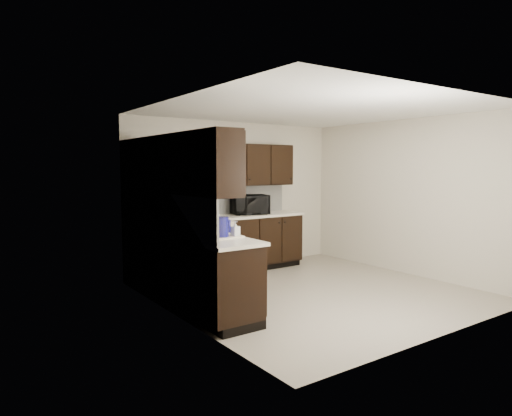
{
  "coord_description": "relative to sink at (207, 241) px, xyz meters",
  "views": [
    {
      "loc": [
        -4.22,
        -4.62,
        1.73
      ],
      "look_at": [
        -0.55,
        0.6,
        1.16
      ],
      "focal_mm": 32.0,
      "sensor_mm": 36.0,
      "label": 1
    }
  ],
  "objects": [
    {
      "name": "floor",
      "position": [
        1.68,
        0.01,
        -0.88
      ],
      "size": [
        4.0,
        4.0,
        0.0
      ],
      "primitive_type": "plane",
      "color": "#A09584",
      "rests_on": "ground"
    },
    {
      "name": "ceiling",
      "position": [
        1.68,
        0.01,
        1.62
      ],
      "size": [
        4.0,
        4.0,
        0.0
      ],
      "primitive_type": "plane",
      "rotation": [
        3.14,
        0.0,
        0.0
      ],
      "color": "white",
      "rests_on": "wall_back"
    },
    {
      "name": "wall_back",
      "position": [
        1.68,
        2.01,
        0.37
      ],
      "size": [
        4.0,
        0.02,
        2.5
      ],
      "primitive_type": "cube",
      "color": "beige",
      "rests_on": "floor"
    },
    {
      "name": "wall_left",
      "position": [
        -0.32,
        0.01,
        0.37
      ],
      "size": [
        0.02,
        4.0,
        2.5
      ],
      "primitive_type": "cube",
      "color": "beige",
      "rests_on": "floor"
    },
    {
      "name": "wall_right",
      "position": [
        3.68,
        0.01,
        0.37
      ],
      "size": [
        0.02,
        4.0,
        2.5
      ],
      "primitive_type": "cube",
      "color": "beige",
      "rests_on": "floor"
    },
    {
      "name": "wall_front",
      "position": [
        1.68,
        -1.99,
        0.37
      ],
      "size": [
        4.0,
        0.02,
        2.5
      ],
      "primitive_type": "cube",
      "color": "beige",
      "rests_on": "floor"
    },
    {
      "name": "lower_cabinets",
      "position": [
        0.67,
        1.12,
        -0.47
      ],
      "size": [
        3.0,
        2.8,
        0.9
      ],
      "color": "black",
      "rests_on": "floor"
    },
    {
      "name": "countertop",
      "position": [
        0.67,
        1.12,
        0.04
      ],
      "size": [
        3.03,
        2.83,
        0.04
      ],
      "color": "silver",
      "rests_on": "lower_cabinets"
    },
    {
      "name": "backsplash",
      "position": [
        0.46,
        1.33,
        0.3
      ],
      "size": [
        3.0,
        2.8,
        0.48
      ],
      "color": "silver",
      "rests_on": "countertop"
    },
    {
      "name": "upper_cabinets",
      "position": [
        0.58,
        1.22,
        0.89
      ],
      "size": [
        3.0,
        2.8,
        0.7
      ],
      "color": "black",
      "rests_on": "wall_back"
    },
    {
      "name": "dishwasher",
      "position": [
        0.98,
        1.42,
        -0.33
      ],
      "size": [
        0.58,
        0.04,
        0.78
      ],
      "color": "beige",
      "rests_on": "lower_cabinets"
    },
    {
      "name": "sink",
      "position": [
        0.0,
        0.0,
        0.0
      ],
      "size": [
        0.54,
        0.82,
        0.42
      ],
      "color": "beige",
      "rests_on": "countertop"
    },
    {
      "name": "microwave",
      "position": [
        1.77,
        1.71,
        0.22
      ],
      "size": [
        0.67,
        0.53,
        0.33
      ],
      "primitive_type": "imported",
      "rotation": [
        0.0,
        0.0,
        -0.25
      ],
      "color": "black",
      "rests_on": "countertop"
    },
    {
      "name": "soap_bottle_a",
      "position": [
        0.2,
        -0.3,
        0.15
      ],
      "size": [
        0.09,
        0.1,
        0.18
      ],
      "primitive_type": "imported",
      "rotation": [
        0.0,
        0.0,
        0.15
      ],
      "color": "gray",
      "rests_on": "countertop"
    },
    {
      "name": "soap_bottle_b",
      "position": [
        -0.19,
        0.08,
        0.18
      ],
      "size": [
        0.12,
        0.12,
        0.24
      ],
      "primitive_type": "imported",
      "rotation": [
        0.0,
        0.0,
        0.3
      ],
      "color": "gray",
      "rests_on": "countertop"
    },
    {
      "name": "toaster_oven",
      "position": [
        -0.07,
        1.78,
        0.17
      ],
      "size": [
        0.39,
        0.32,
        0.22
      ],
      "primitive_type": "cube",
      "rotation": [
        0.0,
        0.0,
        -0.18
      ],
      "color": "silver",
      "rests_on": "countertop"
    },
    {
      "name": "storage_bin",
      "position": [
        0.03,
        0.41,
        0.16
      ],
      "size": [
        0.61,
        0.53,
        0.2
      ],
      "primitive_type": "cube",
      "rotation": [
        0.0,
        0.0,
        0.33
      ],
      "color": "silver",
      "rests_on": "countertop"
    },
    {
      "name": "blue_pitcher",
      "position": [
        0.03,
        -0.29,
        0.18
      ],
      "size": [
        0.21,
        0.21,
        0.24
      ],
      "primitive_type": "cylinder",
      "rotation": [
        0.0,
        0.0,
        -0.39
      ],
      "color": "#0F0F8A",
      "rests_on": "countertop"
    },
    {
      "name": "teal_tumbler",
      "position": [
        0.2,
        1.36,
        0.15
      ],
      "size": [
        0.1,
        0.1,
        0.18
      ],
      "primitive_type": "cylinder",
      "rotation": [
        0.0,
        0.0,
        -0.43
      ],
      "color": "#0C8977",
      "rests_on": "countertop"
    },
    {
      "name": "paper_towel_roll",
      "position": [
        0.15,
        1.31,
        0.21
      ],
      "size": [
        0.18,
        0.18,
        0.3
      ],
      "primitive_type": "cylinder",
      "rotation": [
        0.0,
        0.0,
        0.41
      ],
      "color": "white",
      "rests_on": "countertop"
    }
  ]
}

